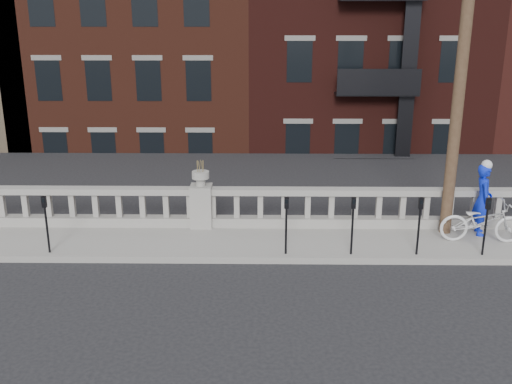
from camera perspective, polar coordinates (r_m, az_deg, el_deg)
ground at (r=11.43m, az=-7.49°, el=-11.00°), size 120.00×120.00×0.00m
sidewalk at (r=14.09m, az=-5.81°, el=-5.02°), size 32.00×2.20×0.15m
balustrade at (r=14.79m, az=-5.47°, el=-1.61°), size 28.00×0.34×1.03m
planter_pedestal at (r=14.73m, az=-5.49°, el=-0.91°), size 0.55×0.55×1.76m
lower_level at (r=33.15m, az=-1.05°, el=12.28°), size 80.00×44.00×20.80m
utility_pole at (r=14.34m, az=20.27°, el=15.59°), size 1.60×0.28×10.00m
parking_meter_a at (r=13.80m, az=-20.27°, el=-2.44°), size 0.10×0.09×1.36m
parking_meter_b at (r=12.89m, az=3.04°, el=-2.71°), size 0.10×0.09×1.36m
parking_meter_c at (r=13.04m, az=9.65°, el=-2.70°), size 0.10×0.09×1.36m
parking_meter_d at (r=13.35m, az=16.03°, el=-2.66°), size 0.10×0.09×1.36m
parking_meter_e at (r=13.83m, az=22.04°, el=-2.60°), size 0.10×0.09×1.36m
bicycle at (r=14.73m, az=21.65°, el=-2.75°), size 1.99×0.80×1.03m
cyclist at (r=15.15m, az=21.72°, el=-0.70°), size 0.51×0.71×1.79m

